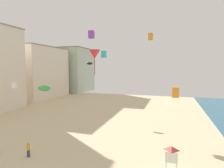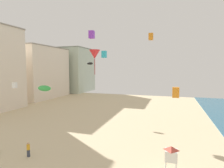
{
  "view_description": "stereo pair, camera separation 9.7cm",
  "coord_description": "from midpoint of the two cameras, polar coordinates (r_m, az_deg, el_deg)",
  "views": [
    {
      "loc": [
        10.86,
        -6.85,
        9.66
      ],
      "look_at": [
        3.59,
        15.76,
        7.69
      ],
      "focal_mm": 29.72,
      "sensor_mm": 36.0,
      "label": 1
    },
    {
      "loc": [
        10.95,
        -6.82,
        9.66
      ],
      "look_at": [
        3.59,
        15.76,
        7.69
      ],
      "focal_mm": 29.72,
      "sensor_mm": 36.0,
      "label": 2
    }
  ],
  "objects": [
    {
      "name": "boardwalk_hotel_far",
      "position": [
        82.41,
        -13.09,
        4.23
      ],
      "size": [
        18.04,
        16.11,
        18.16
      ],
      "color": "#B7C6B2",
      "rests_on": "ground"
    },
    {
      "name": "kite_orange_box",
      "position": [
        40.69,
        11.95,
        14.08
      ],
      "size": [
        0.9,
        0.9,
        1.42
      ],
      "color": "orange"
    },
    {
      "name": "kite_black_parafoil",
      "position": [
        43.25,
        -6.72,
        6.3
      ],
      "size": [
        1.48,
        0.41,
        0.57
      ],
      "color": "black"
    },
    {
      "name": "kite_white_box",
      "position": [
        30.36,
        -27.7,
        -0.3
      ],
      "size": [
        0.51,
        0.51,
        0.81
      ],
      "color": "white"
    },
    {
      "name": "kite_red_delta",
      "position": [
        25.42,
        -5.24,
        9.06
      ],
      "size": [
        1.47,
        1.47,
        3.34
      ],
      "color": "red"
    },
    {
      "name": "lifeguard_stand",
      "position": [
        19.04,
        17.88,
        -19.74
      ],
      "size": [
        1.1,
        1.1,
        2.55
      ],
      "rotation": [
        0.0,
        0.0,
        -0.24
      ],
      "color": "white",
      "rests_on": "ground"
    },
    {
      "name": "kite_purple_box",
      "position": [
        35.24,
        -6.21,
        14.88
      ],
      "size": [
        0.89,
        0.89,
        1.39
      ],
      "color": "purple"
    },
    {
      "name": "kite_flyer",
      "position": [
        23.34,
        -24.24,
        -17.68
      ],
      "size": [
        0.34,
        0.34,
        1.64
      ],
      "rotation": [
        0.0,
        0.0,
        0.71
      ],
      "color": "#383D4C",
      "rests_on": "ground"
    },
    {
      "name": "boardwalk_hotel_mid",
      "position": [
        66.58,
        -21.75,
        3.31
      ],
      "size": [
        12.5,
        19.13,
        16.75
      ],
      "color": "silver",
      "rests_on": "ground"
    },
    {
      "name": "kite_cyan_box",
      "position": [
        36.91,
        -2.36,
        9.1
      ],
      "size": [
        0.85,
        0.85,
        1.34
      ],
      "color": "#2DB7CC"
    },
    {
      "name": "kite_green_parafoil",
      "position": [
        28.23,
        -20.01,
        -1.25
      ],
      "size": [
        2.19,
        0.61,
        0.85
      ],
      "color": "green"
    },
    {
      "name": "kite_orange_box_2",
      "position": [
        32.66,
        19.1,
        -2.44
      ],
      "size": [
        1.09,
        1.09,
        1.71
      ],
      "color": "orange"
    }
  ]
}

